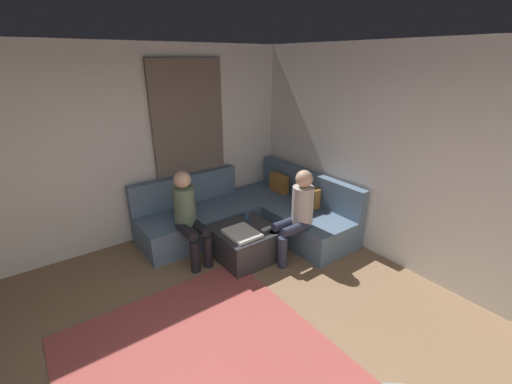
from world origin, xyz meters
name	(u,v)px	position (x,y,z in m)	size (l,w,h in m)	color
wall_back	(437,169)	(0.00, 2.94, 1.35)	(6.00, 0.12, 2.70)	silver
wall_left	(95,154)	(-2.94, 0.00, 1.35)	(0.12, 6.00, 2.70)	silver
curtain_panel	(190,148)	(-2.84, 1.30, 1.25)	(0.06, 1.10, 2.50)	#726659
area_rug	(210,376)	(-0.20, 0.10, 0.01)	(2.60, 2.20, 0.01)	#AD4C47
sectional_couch	(252,214)	(-2.08, 1.88, 0.28)	(2.10, 2.55, 0.87)	slate
ottoman	(245,243)	(-1.53, 1.38, 0.21)	(0.76, 0.76, 0.42)	#333338
folded_blanket	(242,233)	(-1.43, 1.26, 0.44)	(0.44, 0.36, 0.04)	white
coffee_mug	(247,216)	(-1.75, 1.56, 0.47)	(0.08, 0.08, 0.10)	#334C72
game_remote	(267,229)	(-1.35, 1.60, 0.43)	(0.05, 0.15, 0.02)	white
person_on_couch_back	(297,212)	(-1.15, 1.93, 0.66)	(0.30, 0.60, 1.20)	#2D3347
person_on_couch_side	(188,214)	(-1.93, 0.78, 0.66)	(0.60, 0.30, 1.20)	black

